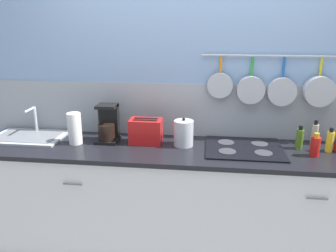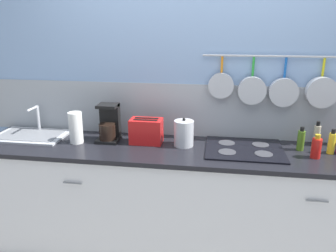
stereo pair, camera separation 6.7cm
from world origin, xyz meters
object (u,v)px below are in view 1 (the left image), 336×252
(toaster, at_px, (146,131))
(bottle_cooking_wine, at_px, (315,134))
(paper_towel_roll, at_px, (75,129))
(coffee_maker, at_px, (108,126))
(bottle_dish_soap, at_px, (300,139))
(bottle_hot_sauce, at_px, (315,146))
(kettle, at_px, (184,133))
(bottle_vinegar, at_px, (330,141))

(toaster, distance_m, bottle_cooking_wine, 1.32)
(toaster, bearing_deg, paper_towel_roll, -171.96)
(coffee_maker, distance_m, bottle_cooking_wine, 1.63)
(coffee_maker, height_order, bottle_dish_soap, coffee_maker)
(paper_towel_roll, height_order, bottle_hot_sauce, paper_towel_roll)
(bottle_hot_sauce, bearing_deg, kettle, 173.86)
(bottle_hot_sauce, distance_m, bottle_cooking_wine, 0.27)
(toaster, relative_size, bottle_vinegar, 1.44)
(kettle, height_order, bottle_dish_soap, kettle)
(paper_towel_roll, height_order, coffee_maker, coffee_maker)
(coffee_maker, bearing_deg, bottle_cooking_wine, 4.27)
(toaster, bearing_deg, bottle_hot_sauce, -5.47)
(paper_towel_roll, bearing_deg, bottle_hot_sauce, -1.33)
(paper_towel_roll, xyz_separation_m, bottle_hot_sauce, (1.79, -0.04, -0.05))
(paper_towel_roll, bearing_deg, bottle_dish_soap, 3.23)
(bottle_cooking_wine, xyz_separation_m, bottle_vinegar, (0.06, -0.16, -0.00))
(paper_towel_roll, distance_m, kettle, 0.85)
(paper_towel_roll, relative_size, kettle, 1.11)
(coffee_maker, height_order, bottle_vinegar, coffee_maker)
(kettle, bearing_deg, paper_towel_roll, -175.94)
(paper_towel_roll, bearing_deg, toaster, 8.04)
(bottle_dish_soap, bearing_deg, kettle, -177.57)
(coffee_maker, relative_size, toaster, 1.13)
(kettle, distance_m, bottle_vinegar, 1.08)
(kettle, xyz_separation_m, bottle_vinegar, (1.08, 0.00, -0.02))
(coffee_maker, relative_size, kettle, 1.34)
(bottle_dish_soap, distance_m, bottle_vinegar, 0.21)
(bottle_vinegar, bearing_deg, bottle_dish_soap, 169.94)
(kettle, height_order, bottle_hot_sauce, kettle)
(toaster, height_order, kettle, kettle)
(bottle_dish_soap, height_order, bottle_hot_sauce, bottle_dish_soap)
(toaster, relative_size, bottle_cooking_wine, 1.37)
(bottle_dish_soap, bearing_deg, bottle_vinegar, -10.06)
(bottle_hot_sauce, bearing_deg, coffee_maker, 174.97)
(bottle_dish_soap, xyz_separation_m, bottle_hot_sauce, (0.07, -0.14, -0.00))
(paper_towel_roll, height_order, bottle_cooking_wine, paper_towel_roll)
(kettle, bearing_deg, bottle_cooking_wine, 8.76)
(bottle_cooking_wine, height_order, bottle_vinegar, bottle_cooking_wine)
(kettle, relative_size, bottle_cooking_wine, 1.16)
(toaster, relative_size, bottle_hot_sauce, 1.54)
(coffee_maker, distance_m, bottle_vinegar, 1.69)
(coffee_maker, relative_size, bottle_hot_sauce, 1.74)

